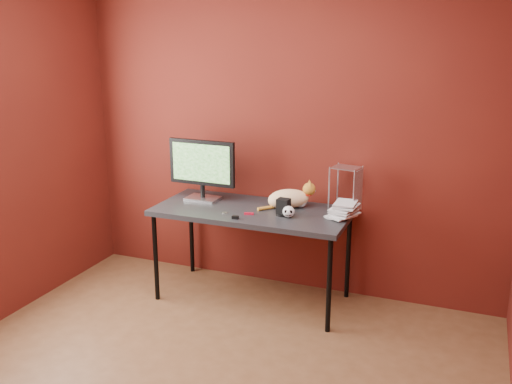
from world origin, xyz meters
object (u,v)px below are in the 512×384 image
at_px(desk, 252,215).
at_px(speaker, 283,208).
at_px(monitor, 202,167).
at_px(skull_mug, 289,212).
at_px(cat, 289,198).
at_px(book_stack, 338,132).

bearing_deg(desk, speaker, -11.56).
xyz_separation_m(monitor, skull_mug, (0.80, -0.18, -0.23)).
xyz_separation_m(desk, monitor, (-0.47, 0.09, 0.33)).
bearing_deg(cat, skull_mug, -97.68).
height_order(desk, speaker, speaker).
relative_size(desk, speaker, 11.88).
bearing_deg(speaker, skull_mug, -32.69).
bearing_deg(desk, monitor, 169.38).
distance_m(speaker, book_stack, 0.69).
height_order(desk, cat, cat).
height_order(cat, skull_mug, cat).
bearing_deg(monitor, skull_mug, -11.56).
distance_m(cat, book_stack, 0.67).
bearing_deg(desk, skull_mug, -16.35).
bearing_deg(book_stack, monitor, -180.00).
xyz_separation_m(monitor, cat, (0.72, 0.06, -0.20)).
relative_size(monitor, speaker, 4.51).
distance_m(monitor, book_stack, 1.15).
height_order(monitor, cat, monitor).
distance_m(desk, cat, 0.32).
bearing_deg(cat, monitor, 159.80).
bearing_deg(skull_mug, monitor, 152.85).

